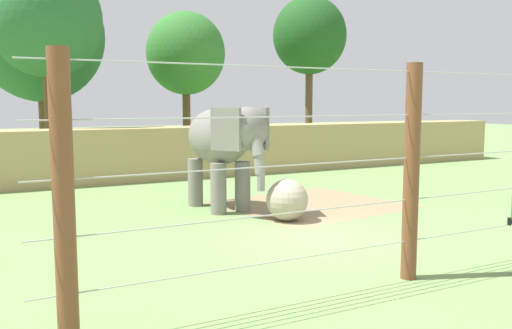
{
  "coord_description": "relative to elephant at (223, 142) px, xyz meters",
  "views": [
    {
      "loc": [
        -6.96,
        -10.16,
        3.05
      ],
      "look_at": [
        -0.08,
        2.68,
        1.4
      ],
      "focal_mm": 38.59,
      "sensor_mm": 36.0,
      "label": 1
    }
  ],
  "objects": [
    {
      "name": "tree_right_of_centre",
      "position": [
        12.46,
        14.42,
        5.09
      ],
      "size": [
        4.46,
        4.46,
        9.43
      ],
      "color": "brown",
      "rests_on": "ground"
    },
    {
      "name": "embankment_wall",
      "position": [
        0.49,
        7.23,
        -0.92
      ],
      "size": [
        36.0,
        1.8,
        2.06
      ],
      "primitive_type": "cube",
      "color": "tan",
      "rests_on": "ground"
    },
    {
      "name": "enrichment_ball",
      "position": [
        0.85,
        -2.08,
        -1.41
      ],
      "size": [
        1.09,
        1.09,
        1.09
      ],
      "primitive_type": "sphere",
      "color": "tan",
      "rests_on": "ground"
    },
    {
      "name": "tree_behind_wall",
      "position": [
        -3.2,
        10.39,
        4.47
      ],
      "size": [
        4.55,
        4.55,
        8.84
      ],
      "color": "brown",
      "rests_on": "ground"
    },
    {
      "name": "elephant",
      "position": [
        0.0,
        0.0,
        0.0
      ],
      "size": [
        1.71,
        3.97,
        2.94
      ],
      "color": "gray",
      "rests_on": "ground"
    },
    {
      "name": "cable_fence",
      "position": [
        0.42,
        -7.08,
        -0.09
      ],
      "size": [
        12.81,
        0.27,
        3.71
      ],
      "color": "brown",
      "rests_on": "ground"
    },
    {
      "name": "tree_left_of_centre",
      "position": [
        4.75,
        15.23,
        3.79
      ],
      "size": [
        4.38,
        4.38,
        8.08
      ],
      "color": "brown",
      "rests_on": "ground"
    },
    {
      "name": "dirt_patch",
      "position": [
        2.67,
        -0.46,
        -1.95
      ],
      "size": [
        5.55,
        5.28,
        0.01
      ],
      "primitive_type": "cube",
      "rotation": [
        0.0,
        0.0,
        0.15
      ],
      "color": "#937F5B",
      "rests_on": "ground"
    },
    {
      "name": "ground_plane",
      "position": [
        0.49,
        -3.86,
        -1.95
      ],
      "size": [
        120.0,
        120.0,
        0.0
      ],
      "primitive_type": "plane",
      "color": "#759956"
    },
    {
      "name": "tree_far_left",
      "position": [
        -2.88,
        14.86,
        4.32
      ],
      "size": [
        6.11,
        6.11,
        9.49
      ],
      "color": "brown",
      "rests_on": "ground"
    }
  ]
}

